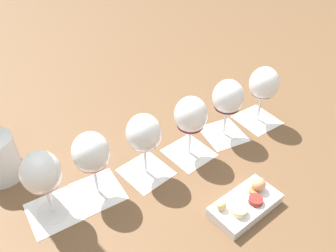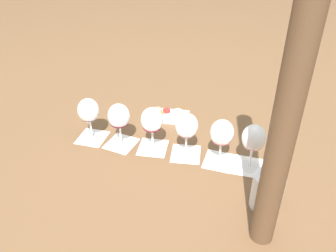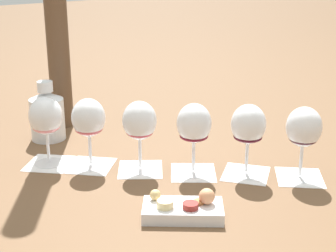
# 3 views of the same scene
# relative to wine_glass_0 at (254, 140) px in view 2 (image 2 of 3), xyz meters

# --- Properties ---
(ground_plane) EXTENTS (8.00, 8.00, 0.00)m
(ground_plane) POSITION_rel_wine_glass_0_xyz_m (0.21, 0.21, -0.11)
(ground_plane) COLOR brown
(tasting_card_0) EXTENTS (0.15, 0.15, 0.00)m
(tasting_card_0) POSITION_rel_wine_glass_0_xyz_m (0.00, 0.00, -0.11)
(tasting_card_0) COLOR white
(tasting_card_0) RESTS_ON ground_plane
(tasting_card_1) EXTENTS (0.15, 0.15, 0.00)m
(tasting_card_1) POSITION_rel_wine_glass_0_xyz_m (0.07, 0.07, -0.11)
(tasting_card_1) COLOR white
(tasting_card_1) RESTS_ON ground_plane
(tasting_card_2) EXTENTS (0.15, 0.15, 0.00)m
(tasting_card_2) POSITION_rel_wine_glass_0_xyz_m (0.16, 0.16, -0.11)
(tasting_card_2) COLOR white
(tasting_card_2) RESTS_ON ground_plane
(tasting_card_3) EXTENTS (0.15, 0.15, 0.00)m
(tasting_card_3) POSITION_rel_wine_glass_0_xyz_m (0.25, 0.25, -0.11)
(tasting_card_3) COLOR white
(tasting_card_3) RESTS_ON ground_plane
(tasting_card_4) EXTENTS (0.15, 0.15, 0.00)m
(tasting_card_4) POSITION_rel_wine_glass_0_xyz_m (0.33, 0.34, -0.11)
(tasting_card_4) COLOR white
(tasting_card_4) RESTS_ON ground_plane
(tasting_card_5) EXTENTS (0.15, 0.15, 0.00)m
(tasting_card_5) POSITION_rel_wine_glass_0_xyz_m (0.42, 0.42, -0.11)
(tasting_card_5) COLOR white
(tasting_card_5) RESTS_ON ground_plane
(wine_glass_0) EXTENTS (0.08, 0.08, 0.17)m
(wine_glass_0) POSITION_rel_wine_glass_0_xyz_m (0.00, 0.00, 0.00)
(wine_glass_0) COLOR white
(wine_glass_0) RESTS_ON tasting_card_0
(wine_glass_1) EXTENTS (0.08, 0.08, 0.17)m
(wine_glass_1) POSITION_rel_wine_glass_0_xyz_m (0.07, 0.07, 0.00)
(wine_glass_1) COLOR white
(wine_glass_1) RESTS_ON tasting_card_1
(wine_glass_2) EXTENTS (0.08, 0.08, 0.17)m
(wine_glass_2) POSITION_rel_wine_glass_0_xyz_m (0.16, 0.16, -0.00)
(wine_glass_2) COLOR white
(wine_glass_2) RESTS_ON tasting_card_2
(wine_glass_3) EXTENTS (0.08, 0.08, 0.17)m
(wine_glass_3) POSITION_rel_wine_glass_0_xyz_m (0.25, 0.25, 0.00)
(wine_glass_3) COLOR white
(wine_glass_3) RESTS_ON tasting_card_3
(wine_glass_4) EXTENTS (0.08, 0.08, 0.17)m
(wine_glass_4) POSITION_rel_wine_glass_0_xyz_m (0.33, 0.34, 0.00)
(wine_glass_4) COLOR white
(wine_glass_4) RESTS_ON tasting_card_4
(wine_glass_5) EXTENTS (0.08, 0.08, 0.17)m
(wine_glass_5) POSITION_rel_wine_glass_0_xyz_m (0.42, 0.42, -0.00)
(wine_glass_5) COLOR white
(wine_glass_5) RESTS_ON tasting_card_5
(ceramic_vase) EXTENTS (0.09, 0.09, 0.16)m
(ceramic_vase) POSITION_rel_wine_glass_0_xyz_m (-0.16, 0.07, -0.04)
(ceramic_vase) COLOR silver
(ceramic_vase) RESTS_ON ground_plane
(snack_dish) EXTENTS (0.16, 0.17, 0.06)m
(snack_dish) POSITION_rel_wine_glass_0_xyz_m (0.40, 0.10, -0.10)
(snack_dish) COLOR silver
(snack_dish) RESTS_ON ground_plane
(umbrella_pole) EXTENTS (0.06, 0.06, 0.85)m
(umbrella_pole) POSITION_rel_wine_glass_0_xyz_m (-0.25, 0.16, 0.31)
(umbrella_pole) COLOR brown
(umbrella_pole) RESTS_ON ground_plane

